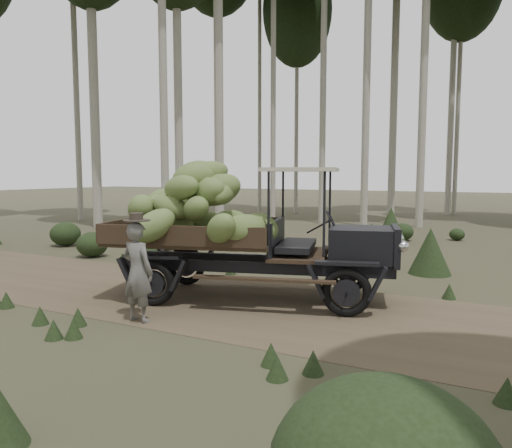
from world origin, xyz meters
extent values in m
plane|color=#473D2B|center=(0.00, 0.00, 0.00)|extent=(120.00, 120.00, 0.00)
cube|color=brown|center=(0.00, 0.00, 0.00)|extent=(70.00, 4.00, 0.01)
cube|color=black|center=(1.69, 0.98, 1.11)|extent=(1.36, 1.33, 0.61)
cube|color=black|center=(2.28, 1.15, 1.11)|extent=(0.41, 1.10, 0.69)
cube|color=black|center=(0.20, 0.55, 1.23)|extent=(0.52, 1.52, 0.61)
cube|color=#38281C|center=(-1.30, 0.12, 1.11)|extent=(3.55, 2.79, 0.09)
cube|color=#38281C|center=(-1.58, 1.09, 1.31)|extent=(3.02, 0.93, 0.36)
cube|color=#38281C|center=(-1.03, -0.84, 1.31)|extent=(3.02, 0.93, 0.36)
cube|color=#38281C|center=(-2.80, -0.31, 1.31)|extent=(0.62, 1.95, 0.36)
cube|color=beige|center=(0.66, 0.69, 2.47)|extent=(1.75, 2.17, 0.07)
cube|color=black|center=(-0.30, 0.85, 0.69)|extent=(4.96, 1.52, 0.20)
cube|color=black|center=(-0.06, 0.04, 0.69)|extent=(4.96, 1.52, 0.20)
torus|color=black|center=(1.23, 1.78, 0.42)|extent=(0.86, 0.38, 0.85)
torus|color=black|center=(1.73, 0.07, 0.42)|extent=(0.86, 0.38, 0.85)
torus|color=black|center=(-2.09, 0.82, 0.42)|extent=(0.86, 0.38, 0.85)
torus|color=black|center=(-1.59, -0.89, 0.42)|extent=(0.86, 0.38, 0.85)
sphere|color=beige|center=(2.23, 1.66, 1.17)|extent=(0.20, 0.20, 0.20)
sphere|color=beige|center=(2.51, 0.70, 1.17)|extent=(0.20, 0.20, 0.20)
ellipsoid|color=olive|center=(-2.18, 0.13, 1.35)|extent=(0.66, 0.86, 0.49)
ellipsoid|color=olive|center=(-2.03, 0.17, 1.76)|extent=(0.90, 0.58, 0.58)
ellipsoid|color=olive|center=(-0.84, 0.14, 2.05)|extent=(0.77, 0.95, 0.61)
ellipsoid|color=olive|center=(-1.20, -0.02, 2.34)|extent=(0.96, 0.95, 0.64)
ellipsoid|color=olive|center=(0.15, -0.03, 1.44)|extent=(0.95, 0.94, 0.73)
ellipsoid|color=olive|center=(-1.67, -0.26, 1.78)|extent=(0.94, 0.73, 0.68)
ellipsoid|color=olive|center=(-0.84, 0.16, 2.09)|extent=(1.15, 0.79, 0.83)
ellipsoid|color=olive|center=(-1.07, 0.17, 2.42)|extent=(0.79, 1.00, 0.53)
ellipsoid|color=olive|center=(-1.80, 0.08, 1.43)|extent=(0.89, 0.61, 0.57)
ellipsoid|color=olive|center=(-1.57, -0.35, 1.77)|extent=(0.93, 0.68, 0.68)
ellipsoid|color=olive|center=(-0.94, -0.04, 2.05)|extent=(1.08, 0.85, 0.71)
ellipsoid|color=olive|center=(-1.25, 0.09, 2.32)|extent=(0.71, 0.93, 0.54)
ellipsoid|color=olive|center=(-2.10, -0.28, 1.43)|extent=(0.73, 0.86, 0.43)
ellipsoid|color=olive|center=(-2.27, 0.24, 1.72)|extent=(0.79, 1.07, 0.57)
ellipsoid|color=olive|center=(-1.35, 0.49, 2.15)|extent=(0.87, 0.61, 0.64)
ellipsoid|color=olive|center=(-1.35, 0.10, 2.36)|extent=(1.08, 1.08, 0.79)
ellipsoid|color=olive|center=(-1.46, 0.65, 1.38)|extent=(1.00, 0.85, 0.55)
ellipsoid|color=olive|center=(-1.02, -0.32, 1.76)|extent=(0.91, 0.80, 0.66)
ellipsoid|color=olive|center=(-0.72, 0.19, 2.09)|extent=(0.70, 1.11, 0.73)
ellipsoid|color=olive|center=(-1.26, 0.23, 2.39)|extent=(0.82, 0.90, 0.60)
ellipsoid|color=olive|center=(0.00, -0.34, 1.43)|extent=(1.01, 0.95, 0.58)
ellipsoid|color=olive|center=(-2.17, -0.44, 1.72)|extent=(0.99, 1.06, 0.79)
ellipsoid|color=olive|center=(-1.36, -0.30, 2.14)|extent=(1.00, 0.69, 0.58)
ellipsoid|color=olive|center=(-1.31, 0.21, 2.37)|extent=(0.84, 0.92, 0.56)
ellipsoid|color=olive|center=(-0.94, 0.73, 1.43)|extent=(0.92, 0.75, 0.56)
ellipsoid|color=olive|center=(-2.19, 0.40, 1.83)|extent=(1.10, 0.99, 0.60)
ellipsoid|color=olive|center=(-1.27, 0.21, 2.12)|extent=(1.12, 0.74, 0.76)
ellipsoid|color=olive|center=(-1.12, 0.20, 2.32)|extent=(0.76, 0.98, 0.63)
ellipsoid|color=olive|center=(-1.44, -1.02, 1.49)|extent=(0.95, 1.08, 0.84)
ellipsoid|color=olive|center=(-0.26, -0.68, 1.47)|extent=(1.00, 0.93, 0.78)
imported|color=#605D58|center=(-1.20, -1.74, 0.82)|extent=(0.62, 0.43, 1.64)
cylinder|color=#332C24|center=(-1.20, -1.74, 1.66)|extent=(0.47, 0.47, 0.02)
cylinder|color=#332C24|center=(-1.20, -1.74, 1.71)|extent=(0.23, 0.23, 0.13)
cylinder|color=#B2AD9E|center=(-8.82, 9.81, 7.72)|extent=(0.37, 0.37, 15.45)
cylinder|color=#B2AD9E|center=(-15.73, 10.64, 9.47)|extent=(0.29, 0.29, 18.94)
cylinder|color=#B2AD9E|center=(-7.22, 10.50, 8.94)|extent=(0.41, 0.41, 17.88)
cylinder|color=#B2AD9E|center=(-7.50, 19.59, 7.13)|extent=(0.23, 0.23, 14.27)
ellipsoid|color=black|center=(-7.50, 19.59, 11.70)|extent=(3.99, 3.99, 6.39)
cylinder|color=#B2AD9E|center=(0.37, 15.09, 8.60)|extent=(0.34, 0.34, 17.20)
cylinder|color=#B2AD9E|center=(-12.15, 8.29, 7.78)|extent=(0.41, 0.41, 15.56)
cylinder|color=#B2AD9E|center=(-4.13, 14.83, 9.21)|extent=(0.30, 0.30, 18.41)
cylinder|color=#B2AD9E|center=(-1.95, 14.44, 9.42)|extent=(0.33, 0.33, 18.83)
cylinder|color=#B2AD9E|center=(-1.75, 19.02, 9.94)|extent=(0.38, 0.38, 19.87)
cylinder|color=#B2AD9E|center=(0.66, 22.82, 9.62)|extent=(0.34, 0.34, 19.25)
cylinder|color=#B2AD9E|center=(0.99, 23.05, 8.15)|extent=(0.25, 0.25, 16.30)
cylinder|color=#B2AD9E|center=(-6.53, 14.41, 9.22)|extent=(0.26, 0.26, 18.44)
cylinder|color=#B2AD9E|center=(-9.34, 18.43, 10.51)|extent=(0.21, 0.21, 21.03)
cylinder|color=#B2AD9E|center=(-11.63, 17.49, 9.54)|extent=(0.39, 0.39, 19.08)
ellipsoid|color=#233319|center=(-5.84, 8.95, 0.48)|extent=(1.17, 1.17, 0.94)
cone|color=#233319|center=(0.75, 5.40, 0.53)|extent=(0.96, 0.96, 1.07)
cone|color=#233319|center=(-5.81, 3.98, 0.58)|extent=(1.04, 1.04, 1.15)
cone|color=#233319|center=(2.41, 4.46, 0.56)|extent=(1.00, 1.00, 1.11)
ellipsoid|color=#233319|center=(-6.58, 2.52, 0.36)|extent=(0.89, 0.89, 0.71)
ellipsoid|color=#233319|center=(-8.99, 3.69, 0.40)|extent=(0.98, 0.98, 0.79)
ellipsoid|color=#233319|center=(-5.74, 4.67, 0.55)|extent=(1.35, 1.35, 1.08)
ellipsoid|color=#233319|center=(0.63, 10.21, 0.32)|extent=(0.77, 0.77, 0.62)
cone|color=#233319|center=(0.48, 8.99, 0.63)|extent=(1.13, 1.13, 1.26)
ellipsoid|color=#233319|center=(2.35, 11.16, 0.22)|extent=(0.54, 0.54, 0.43)
cone|color=#233319|center=(4.18, -2.24, 0.15)|extent=(0.27, 0.27, 0.30)
cone|color=#233319|center=(-2.48, -2.60, 0.15)|extent=(0.27, 0.27, 0.30)
cone|color=#233319|center=(1.79, -2.78, 0.15)|extent=(0.27, 0.27, 0.30)
cone|color=#233319|center=(-1.48, -2.84, 0.15)|extent=(0.27, 0.27, 0.30)
cone|color=#233319|center=(2.10, -2.44, 0.15)|extent=(0.27, 0.27, 0.30)
cone|color=#233319|center=(1.54, -2.43, 0.15)|extent=(0.27, 0.27, 0.30)
cone|color=#233319|center=(-1.80, 2.25, 0.15)|extent=(0.27, 0.27, 0.30)
cone|color=#233319|center=(-1.70, -3.00, 0.15)|extent=(0.27, 0.27, 0.30)
cone|color=#233319|center=(3.12, 2.16, 0.15)|extent=(0.27, 0.27, 0.30)
cone|color=#233319|center=(-3.85, -2.21, 0.15)|extent=(0.27, 0.27, 0.30)
cone|color=#233319|center=(-4.68, 2.76, 0.15)|extent=(0.27, 0.27, 0.30)
cone|color=#233319|center=(-5.07, 2.10, 0.15)|extent=(0.27, 0.27, 0.30)
cone|color=#233319|center=(-1.88, -2.38, 0.15)|extent=(0.27, 0.27, 0.30)
camera|label=1|loc=(4.17, -7.88, 2.41)|focal=35.00mm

